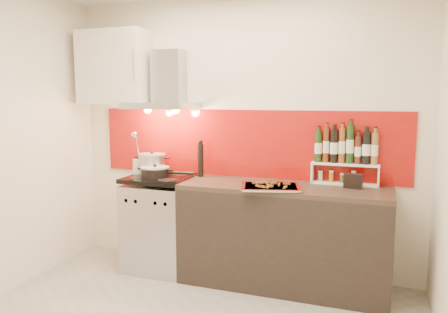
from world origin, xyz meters
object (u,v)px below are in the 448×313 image
at_px(saute_pan, 156,172).
at_px(baking_tray, 271,186).
at_px(range_stove, 161,224).
at_px(pepper_mill, 201,159).
at_px(counter, 283,236).
at_px(stock_pot, 152,163).

distance_m(saute_pan, baking_tray, 1.14).
xyz_separation_m(range_stove, pepper_mill, (0.35, 0.16, 0.63)).
height_order(counter, saute_pan, saute_pan).
distance_m(range_stove, pepper_mill, 0.74).
bearing_deg(counter, stock_pot, 175.35).
height_order(stock_pot, saute_pan, stock_pot).
height_order(stock_pot, baking_tray, stock_pot).
bearing_deg(counter, saute_pan, -177.22).
xyz_separation_m(saute_pan, baking_tray, (1.14, -0.10, -0.04)).
distance_m(stock_pot, saute_pan, 0.22).
relative_size(counter, baking_tray, 3.16).
xyz_separation_m(saute_pan, pepper_mill, (0.37, 0.22, 0.11)).
height_order(pepper_mill, baking_tray, pepper_mill).
height_order(range_stove, counter, range_stove).
distance_m(stock_pot, pepper_mill, 0.51).
relative_size(range_stove, counter, 0.51).
xyz_separation_m(counter, stock_pot, (-1.35, 0.11, 0.56)).
height_order(counter, stock_pot, stock_pot).
relative_size(counter, pepper_mill, 5.05).
xyz_separation_m(stock_pot, saute_pan, (0.13, -0.17, -0.05)).
distance_m(stock_pot, baking_tray, 1.30).
bearing_deg(pepper_mill, saute_pan, -149.42).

